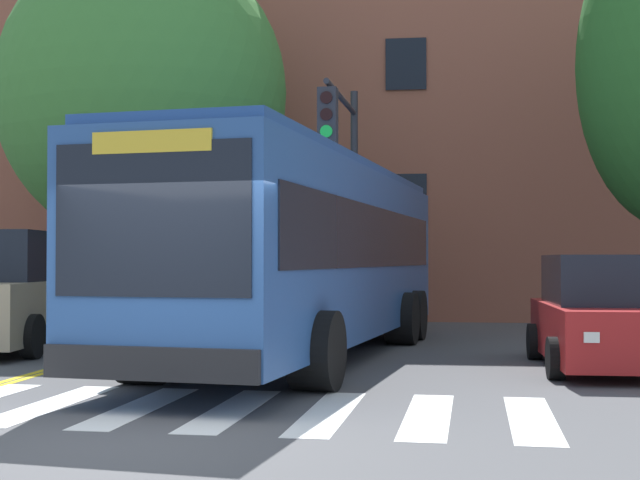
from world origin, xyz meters
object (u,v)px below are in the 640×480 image
object	(u,v)px
city_bus	(306,252)
traffic_light_overhead	(344,165)
car_red_far_lane	(601,317)
car_navy_behind_bus	(339,281)
street_tree_curbside_small	(141,95)
car_tan_near_lane	(11,293)

from	to	relation	value
city_bus	traffic_light_overhead	distance (m)	3.06
car_red_far_lane	car_navy_behind_bus	distance (m)	13.21
traffic_light_overhead	street_tree_curbside_small	world-z (taller)	street_tree_curbside_small
car_tan_near_lane	street_tree_curbside_small	distance (m)	6.55
car_navy_behind_bus	car_tan_near_lane	bearing A→B (deg)	-115.90
car_navy_behind_bus	street_tree_curbside_small	bearing A→B (deg)	-125.34
car_tan_near_lane	car_red_far_lane	bearing A→B (deg)	-9.28
car_tan_near_lane	car_navy_behind_bus	distance (m)	11.55
car_navy_behind_bus	traffic_light_overhead	world-z (taller)	traffic_light_overhead
city_bus	car_navy_behind_bus	distance (m)	11.03
city_bus	traffic_light_overhead	world-z (taller)	traffic_light_overhead
car_red_far_lane	traffic_light_overhead	world-z (taller)	traffic_light_overhead
street_tree_curbside_small	traffic_light_overhead	bearing A→B (deg)	-28.07
car_tan_near_lane	traffic_light_overhead	world-z (taller)	traffic_light_overhead
city_bus	car_tan_near_lane	xyz separation A→B (m)	(-5.66, 0.60, -0.76)
car_red_far_lane	car_tan_near_lane	bearing A→B (deg)	170.72
car_navy_behind_bus	traffic_light_overhead	distance (m)	8.94
city_bus	car_tan_near_lane	bearing A→B (deg)	173.98
city_bus	car_navy_behind_bus	bearing A→B (deg)	93.18
city_bus	traffic_light_overhead	bearing A→B (deg)	80.67
car_tan_near_lane	street_tree_curbside_small	size ratio (longest dim) A/B	0.56
car_tan_near_lane	traffic_light_overhead	size ratio (longest dim) A/B	0.97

